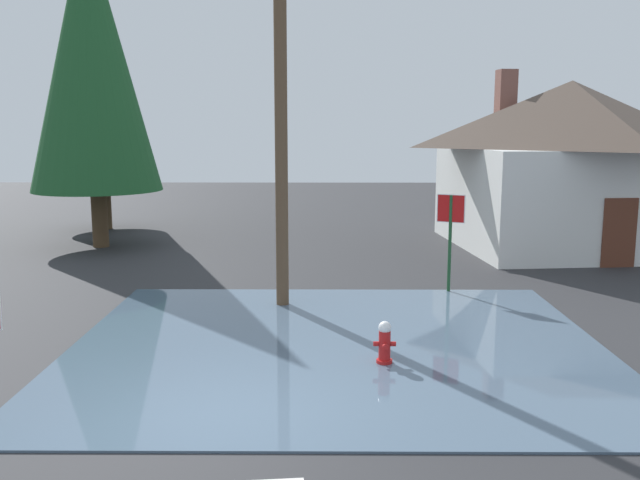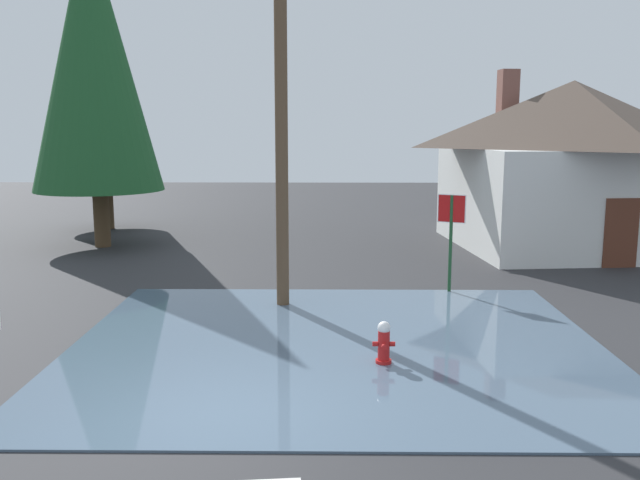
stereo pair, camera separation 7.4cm
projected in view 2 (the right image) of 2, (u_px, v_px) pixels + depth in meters
ground_plane at (222, 422)px, 9.44m from camera, size 80.00×80.00×0.10m
flood_puddle at (337, 345)px, 12.56m from camera, size 9.75×8.44×0.04m
fire_hydrant at (384, 344)px, 11.49m from camera, size 0.38×0.33×0.76m
utility_pole at (281, 92)px, 14.59m from camera, size 1.60×0.28×9.10m
stop_sign_far at (451, 224)px, 16.29m from camera, size 0.62×0.30×2.40m
house at (570, 162)px, 22.45m from camera, size 8.29×8.23×5.91m
pine_tree_tall_left at (102, 100)px, 26.06m from camera, size 3.41×3.41×8.53m
pine_tree_mid_left at (93, 57)px, 21.90m from camera, size 4.22×4.22×10.55m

